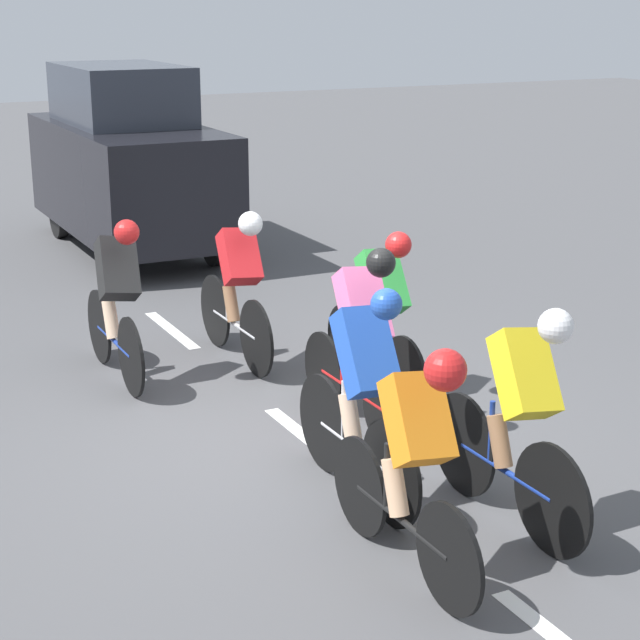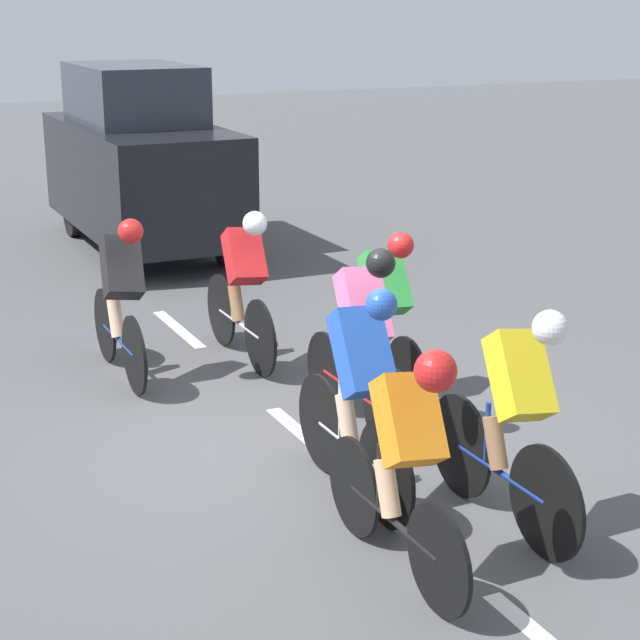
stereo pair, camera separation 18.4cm
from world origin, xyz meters
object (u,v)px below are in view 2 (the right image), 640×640
Objects in this scene: cyclist_black at (121,295)px; cyclist_blue at (359,390)px; cyclist_yellow at (514,414)px; support_car at (140,161)px; cyclist_orange at (406,453)px; cyclist_red at (243,283)px; cyclist_green at (383,308)px; cyclist_pink at (361,334)px.

cyclist_black is 3.14m from cyclist_blue.
cyclist_yellow is 0.40× the size of support_car.
cyclist_black is at bearing -69.20° from cyclist_yellow.
cyclist_yellow is at bearing -165.32° from cyclist_orange.
cyclist_black is at bearing -82.34° from cyclist_orange.
cyclist_red is 5.06m from support_car.
cyclist_blue reaches higher than cyclist_red.
cyclist_black is 1.14m from cyclist_red.
cyclist_black is 1.00× the size of cyclist_green.
cyclist_yellow is at bearing 110.80° from cyclist_black.
cyclist_green is at bearing -99.75° from cyclist_yellow.
cyclist_green is 6.36m from support_car.
cyclist_pink is 7.01m from support_car.
cyclist_black reaches higher than cyclist_red.
cyclist_green is at bearing 144.33° from cyclist_black.
cyclist_green is 0.86m from cyclist_pink.
support_car is (-1.64, -4.99, 0.43)m from cyclist_black.
cyclist_yellow is at bearing 80.25° from cyclist_green.
support_car is (0.24, -6.34, 0.43)m from cyclist_green.
cyclist_pink is at bearing 95.49° from cyclist_red.
cyclist_black reaches higher than cyclist_orange.
support_car reaches higher than cyclist_red.
cyclist_yellow is 3.82m from cyclist_red.
cyclist_green is (-1.33, -2.72, -0.01)m from cyclist_orange.
cyclist_pink reaches higher than cyclist_orange.
cyclist_pink is at bearing 123.58° from cyclist_black.
cyclist_yellow is 0.97× the size of cyclist_red.
cyclist_green is at bearing 92.18° from support_car.
cyclist_pink is (0.55, 0.65, 0.03)m from cyclist_green.
cyclist_blue is at bearing 104.21° from cyclist_black.
cyclist_yellow reaches higher than cyclist_black.
cyclist_black is at bearing 71.84° from support_car.
cyclist_orange is at bearing 77.60° from cyclist_blue.
cyclist_red is (0.32, -3.81, -0.02)m from cyclist_yellow.
cyclist_pink is at bearing 87.48° from support_car.
cyclist_yellow is (-1.45, 3.83, 0.01)m from cyclist_black.
cyclist_orange is 9.13m from support_car.
cyclist_red is 3.05m from cyclist_blue.
cyclist_blue is 8.10m from support_car.
cyclist_blue reaches higher than cyclist_yellow.
cyclist_green is at bearing 119.12° from cyclist_red.
cyclist_blue is 0.40× the size of support_car.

